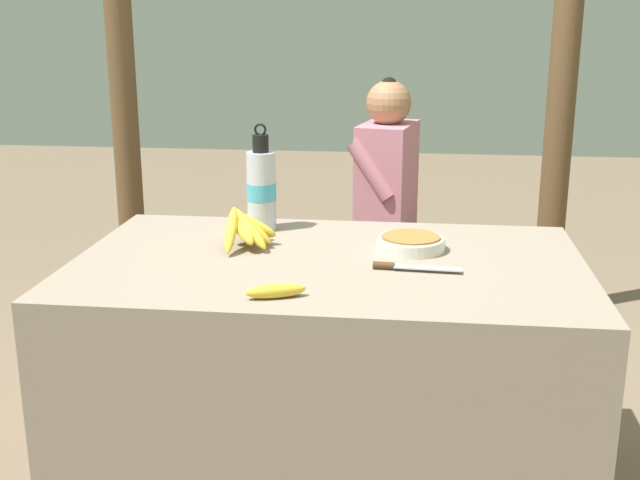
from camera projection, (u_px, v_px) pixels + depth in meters
name	position (u px, v px, depth m)	size (l,w,h in m)	color
market_counter	(328.00, 379.00, 2.28)	(1.39, 0.86, 0.71)	gray
banana_bunch_ripe	(245.00, 226.00, 2.29)	(0.15, 0.26, 0.13)	#4C381E
serving_bowl	(411.00, 242.00, 2.27)	(0.19, 0.19, 0.04)	silver
water_bottle	(261.00, 189.00, 2.45)	(0.09, 0.09, 0.33)	silver
loose_banana_front	(275.00, 291.00, 1.88)	(0.15, 0.08, 0.04)	gold
knife	(404.00, 267.00, 2.09)	(0.23, 0.04, 0.02)	#BCBCC1
wooden_bench	(327.00, 255.00, 3.51)	(1.32, 0.32, 0.41)	#4C3823
seated_vendor	(376.00, 191.00, 3.38)	(0.44, 0.42, 1.11)	#564C60
banana_bunch_green	(251.00, 225.00, 3.51)	(0.14, 0.23, 0.11)	#4C381E
support_post_near	(120.00, 50.00, 3.70)	(0.13, 0.13, 2.39)	brown
support_post_far	(565.00, 53.00, 3.47)	(0.13, 0.13, 2.39)	brown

